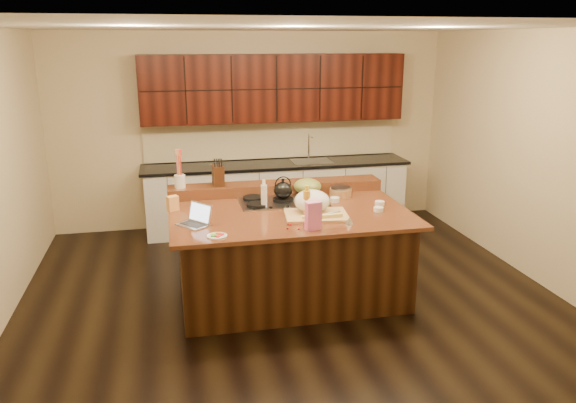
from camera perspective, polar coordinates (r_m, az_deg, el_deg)
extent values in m
cube|color=black|center=(6.02, 0.10, -9.36)|extent=(5.50, 5.00, 0.01)
cube|color=silver|center=(5.44, 0.12, 17.38)|extent=(5.50, 5.00, 0.01)
cube|color=#C6B38B|center=(8.00, -3.76, 7.21)|extent=(5.50, 0.01, 2.70)
cube|color=#C6B38B|center=(3.28, 9.55, -6.28)|extent=(5.50, 0.01, 2.70)
cube|color=#C6B38B|center=(6.71, 23.81, 4.14)|extent=(0.01, 5.00, 2.70)
cube|color=black|center=(5.84, 0.10, -5.41)|extent=(2.22, 1.42, 0.88)
cube|color=black|center=(5.69, 0.11, -1.10)|extent=(2.40, 1.60, 0.04)
cube|color=black|center=(6.33, -1.25, 1.43)|extent=(2.40, 0.30, 0.12)
cube|color=gray|center=(5.97, -0.51, -0.04)|extent=(0.92, 0.52, 0.02)
cylinder|color=black|center=(6.03, -3.55, 0.33)|extent=(0.22, 0.22, 0.03)
cylinder|color=black|center=(6.15, 1.98, 0.66)|extent=(0.22, 0.22, 0.03)
cylinder|color=black|center=(5.78, -3.16, -0.35)|extent=(0.22, 0.22, 0.03)
cylinder|color=black|center=(5.90, 2.60, 0.00)|extent=(0.22, 0.22, 0.03)
cylinder|color=black|center=(5.96, -0.51, 0.17)|extent=(0.22, 0.22, 0.03)
cube|color=silver|center=(7.92, -1.13, 0.48)|extent=(3.60, 0.62, 0.90)
cube|color=black|center=(7.80, -1.14, 3.80)|extent=(3.70, 0.66, 0.04)
cube|color=gray|center=(7.91, 2.42, 4.07)|extent=(0.55, 0.42, 0.01)
cylinder|color=gray|center=(8.04, 2.11, 5.62)|extent=(0.02, 0.02, 0.36)
cube|color=black|center=(7.79, -1.40, 11.45)|extent=(3.60, 0.34, 0.90)
cube|color=#C6B38B|center=(8.05, -1.58, 6.21)|extent=(3.60, 0.03, 0.50)
ellipsoid|color=black|center=(5.93, -0.51, 1.16)|extent=(0.20, 0.20, 0.18)
ellipsoid|color=olive|center=(6.12, 1.99, 1.56)|extent=(0.36, 0.36, 0.17)
cube|color=#B7B7BC|center=(5.29, -9.64, -2.38)|extent=(0.33, 0.34, 0.01)
cube|color=black|center=(5.29, -9.65, -2.29)|extent=(0.24, 0.26, 0.00)
cube|color=#B7B7BC|center=(5.33, -8.91, -1.11)|extent=(0.22, 0.26, 0.18)
cube|color=silver|center=(5.32, -8.95, -1.12)|extent=(0.20, 0.23, 0.15)
cylinder|color=gold|center=(5.42, 1.91, -0.29)|extent=(0.08, 0.08, 0.27)
cylinder|color=silver|center=(5.72, -2.45, 0.49)|extent=(0.08, 0.08, 0.25)
cube|color=tan|center=(5.49, 2.89, -1.41)|extent=(0.65, 0.51, 0.03)
ellipsoid|color=white|center=(5.53, 2.45, 0.06)|extent=(0.35, 0.35, 0.22)
cube|color=#EDD872|center=(5.32, 2.14, -1.62)|extent=(0.13, 0.04, 0.04)
cube|color=#EDD872|center=(5.35, 3.51, -1.53)|extent=(0.13, 0.04, 0.04)
cube|color=#EDD872|center=(5.39, 4.87, -1.43)|extent=(0.13, 0.04, 0.04)
cylinder|color=gray|center=(5.50, 4.28, -1.19)|extent=(0.23, 0.10, 0.01)
cylinder|color=white|center=(5.72, 9.18, -0.79)|extent=(0.11, 0.11, 0.04)
cylinder|color=white|center=(5.93, 9.30, -0.18)|extent=(0.13, 0.13, 0.04)
cylinder|color=white|center=(6.01, 4.77, 0.20)|extent=(0.12, 0.12, 0.04)
cylinder|color=#996B3F|center=(6.20, 5.37, 0.91)|extent=(0.32, 0.32, 0.09)
cone|color=silver|center=(5.28, 6.24, -1.97)|extent=(0.11, 0.11, 0.07)
cube|color=pink|center=(5.09, 2.59, -1.46)|extent=(0.15, 0.10, 0.26)
cylinder|color=white|center=(4.98, -7.21, -3.49)|extent=(0.23, 0.23, 0.01)
cube|color=#F9AC57|center=(5.78, -11.63, -0.18)|extent=(0.13, 0.11, 0.15)
cylinder|color=white|center=(6.19, -10.91, 2.04)|extent=(0.15, 0.15, 0.14)
cube|color=black|center=(6.20, -7.12, 2.63)|extent=(0.12, 0.19, 0.22)
ellipsoid|color=red|center=(5.12, -0.04, -2.74)|extent=(0.02, 0.02, 0.02)
ellipsoid|color=#198C26|center=(5.24, 0.01, -2.31)|extent=(0.02, 0.02, 0.02)
ellipsoid|color=red|center=(5.23, 0.30, -2.36)|extent=(0.02, 0.02, 0.02)
ellipsoid|color=#198C26|center=(5.29, 0.36, -2.11)|extent=(0.02, 0.02, 0.02)
ellipsoid|color=red|center=(5.11, 1.11, -2.80)|extent=(0.02, 0.02, 0.02)
ellipsoid|color=#198C26|center=(5.27, 0.56, -2.21)|extent=(0.02, 0.02, 0.02)
ellipsoid|color=red|center=(5.16, 3.33, -2.65)|extent=(0.02, 0.02, 0.02)
ellipsoid|color=#198C26|center=(5.15, 3.00, -2.65)|extent=(0.02, 0.02, 0.02)
ellipsoid|color=red|center=(5.17, 1.69, -2.55)|extent=(0.02, 0.02, 0.02)
ellipsoid|color=#198C26|center=(5.27, 0.85, -2.18)|extent=(0.02, 0.02, 0.02)
ellipsoid|color=red|center=(5.13, 1.94, -2.72)|extent=(0.02, 0.02, 0.02)
ellipsoid|color=#198C26|center=(5.28, 2.93, -2.18)|extent=(0.02, 0.02, 0.02)
ellipsoid|color=red|center=(5.26, 1.70, -2.25)|extent=(0.02, 0.02, 0.02)
ellipsoid|color=#198C26|center=(5.24, 0.04, -2.31)|extent=(0.02, 0.02, 0.02)
ellipsoid|color=red|center=(5.24, 0.06, -2.31)|extent=(0.02, 0.02, 0.02)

